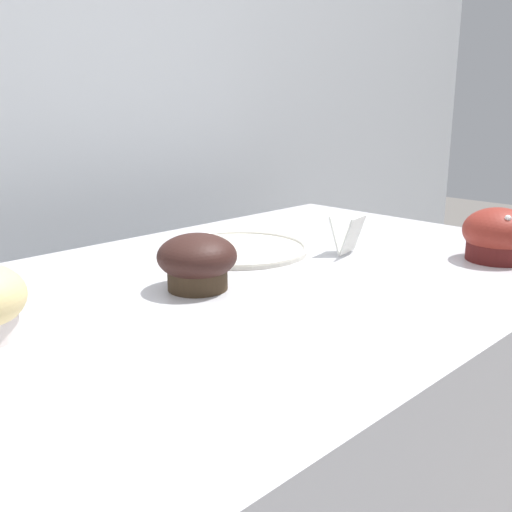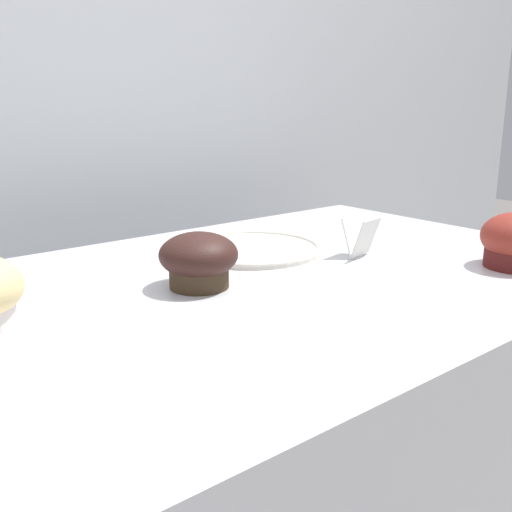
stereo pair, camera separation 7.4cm
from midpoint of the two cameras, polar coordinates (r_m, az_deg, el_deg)
wall_back at (r=1.29m, az=-15.19°, el=3.77°), size 3.20×0.10×1.80m
muffin_back_right at (r=0.75m, az=-2.71°, el=-0.38°), size 0.10×0.10×0.07m
serving_plate at (r=0.94m, az=1.79°, el=0.71°), size 0.22×0.22×0.01m
price_card at (r=0.92m, az=12.16°, el=1.82°), size 0.06×0.05×0.06m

